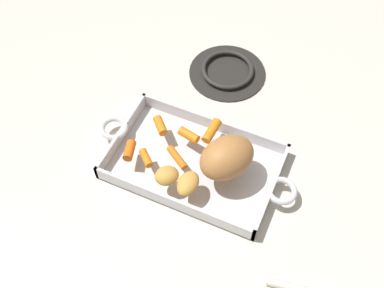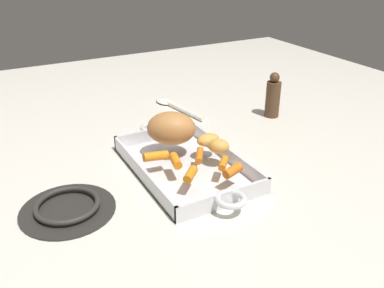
% 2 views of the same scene
% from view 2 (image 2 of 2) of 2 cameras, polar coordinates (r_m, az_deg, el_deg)
% --- Properties ---
extents(ground_plane, '(2.30, 2.30, 0.00)m').
position_cam_2_polar(ground_plane, '(1.03, -0.93, -3.57)').
color(ground_plane, silver).
extents(roasting_dish, '(0.48, 0.24, 0.04)m').
position_cam_2_polar(roasting_dish, '(1.03, -0.94, -2.96)').
color(roasting_dish, silver).
rests_on(roasting_dish, ground_plane).
extents(pork_roast, '(0.15, 0.16, 0.09)m').
position_cam_2_polar(pork_roast, '(1.05, -2.88, 2.18)').
color(pork_roast, '#B5773E').
rests_on(pork_roast, roasting_dish).
extents(baby_carrot_short, '(0.05, 0.04, 0.02)m').
position_cam_2_polar(baby_carrot_short, '(0.96, 4.34, -2.67)').
color(baby_carrot_short, orange).
rests_on(baby_carrot_short, roasting_dish).
extents(baby_carrot_center_left, '(0.05, 0.03, 0.02)m').
position_cam_2_polar(baby_carrot_center_left, '(0.97, -2.28, -2.32)').
color(baby_carrot_center_left, orange).
rests_on(baby_carrot_center_left, roasting_dish).
extents(baby_carrot_southwest, '(0.05, 0.05, 0.02)m').
position_cam_2_polar(baby_carrot_southwest, '(0.91, -0.20, -4.20)').
color(baby_carrot_southwest, orange).
rests_on(baby_carrot_southwest, roasting_dish).
extents(baby_carrot_southeast, '(0.06, 0.05, 0.02)m').
position_cam_2_polar(baby_carrot_southeast, '(0.99, 1.02, -1.57)').
color(baby_carrot_southeast, orange).
rests_on(baby_carrot_southeast, roasting_dish).
extents(baby_carrot_northeast, '(0.03, 0.06, 0.03)m').
position_cam_2_polar(baby_carrot_northeast, '(0.99, -5.03, -1.67)').
color(baby_carrot_northeast, orange).
rests_on(baby_carrot_northeast, roasting_dish).
extents(baby_carrot_long, '(0.03, 0.05, 0.02)m').
position_cam_2_polar(baby_carrot_long, '(0.93, 5.63, -3.69)').
color(baby_carrot_long, orange).
rests_on(baby_carrot_long, roasting_dish).
extents(potato_corner, '(0.07, 0.07, 0.04)m').
position_cam_2_polar(potato_corner, '(1.02, 3.73, -0.31)').
color(potato_corner, gold).
rests_on(potato_corner, roasting_dish).
extents(potato_halved, '(0.04, 0.06, 0.03)m').
position_cam_2_polar(potato_halved, '(1.05, 2.24, 0.59)').
color(potato_halved, gold).
rests_on(potato_halved, roasting_dish).
extents(stove_burner_rear, '(0.20, 0.20, 0.02)m').
position_cam_2_polar(stove_burner_rear, '(0.92, -16.79, -8.38)').
color(stove_burner_rear, '#282623').
rests_on(stove_burner_rear, ground_plane).
extents(serving_spoon, '(0.25, 0.08, 0.02)m').
position_cam_2_polar(serving_spoon, '(1.41, -2.41, 5.25)').
color(serving_spoon, white).
rests_on(serving_spoon, ground_plane).
extents(pepper_mill, '(0.05, 0.05, 0.15)m').
position_cam_2_polar(pepper_mill, '(1.35, 11.10, 6.39)').
color(pepper_mill, '#4C331E').
rests_on(pepper_mill, ground_plane).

